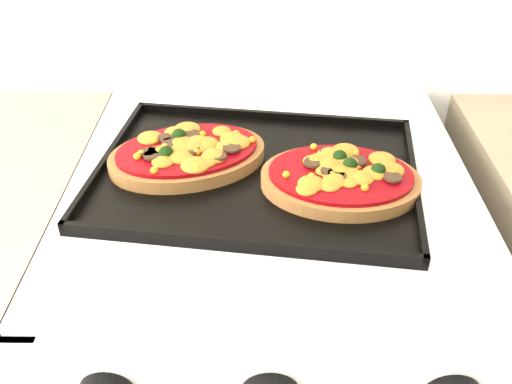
# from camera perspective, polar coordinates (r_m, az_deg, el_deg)

# --- Properties ---
(stove) EXTENTS (0.60, 0.60, 0.91)m
(stove) POSITION_cam_1_polar(r_m,az_deg,el_deg) (1.15, 1.13, -17.46)
(stove) COLOR white
(stove) RESTS_ON floor
(control_panel) EXTENTS (0.60, 0.02, 0.09)m
(control_panel) POSITION_cam_1_polar(r_m,az_deg,el_deg) (0.65, 1.69, -18.43)
(control_panel) COLOR white
(control_panel) RESTS_ON stove
(baking_tray) EXTENTS (0.50, 0.39, 0.02)m
(baking_tray) POSITION_cam_1_polar(r_m,az_deg,el_deg) (0.83, 0.04, 2.13)
(baking_tray) COLOR black
(baking_tray) RESTS_ON stove
(pizza_left) EXTENTS (0.27, 0.22, 0.03)m
(pizza_left) POSITION_cam_1_polar(r_m,az_deg,el_deg) (0.85, -6.87, 3.88)
(pizza_left) COLOR #935D32
(pizza_left) RESTS_ON baking_tray
(pizza_right) EXTENTS (0.24, 0.18, 0.03)m
(pizza_right) POSITION_cam_1_polar(r_m,az_deg,el_deg) (0.80, 8.43, 1.45)
(pizza_right) COLOR #935D32
(pizza_right) RESTS_ON baking_tray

